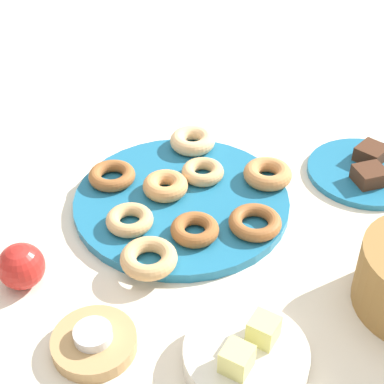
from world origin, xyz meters
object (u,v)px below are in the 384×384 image
at_px(donut_4, 112,176).
at_px(donut_7, 149,258).
at_px(donut_2, 130,220).
at_px(fruit_bowl, 246,357).
at_px(brownie_near, 371,153).
at_px(donut_5, 195,229).
at_px(melon_chunk_left, 264,330).
at_px(apple, 20,264).
at_px(donut_8, 255,222).
at_px(melon_chunk_right, 237,359).
at_px(donut_1, 268,174).
at_px(donut_6, 165,186).
at_px(cake_plate, 365,172).
at_px(tealight, 93,334).
at_px(donut_plate, 181,201).
at_px(donut_3, 203,172).
at_px(candle_holder, 94,343).
at_px(brownie_far, 370,175).
at_px(donut_0, 193,141).

bearing_deg(donut_4, donut_7, 71.77).
bearing_deg(donut_2, fruit_bowl, 84.94).
height_order(donut_4, brownie_near, same).
xyz_separation_m(donut_4, donut_7, (0.07, 0.22, 0.00)).
xyz_separation_m(donut_5, melon_chunk_left, (0.07, 0.23, 0.02)).
relative_size(donut_5, apple, 1.12).
relative_size(donut_5, melon_chunk_left, 2.21).
xyz_separation_m(donut_4, donut_8, (-0.11, 0.26, -0.00)).
bearing_deg(melon_chunk_right, donut_1, -139.73).
distance_m(donut_7, donut_8, 0.19).
xyz_separation_m(donut_5, donut_6, (-0.03, -0.12, 0.00)).
bearing_deg(cake_plate, donut_7, -5.55).
xyz_separation_m(donut_8, tealight, (0.33, 0.03, -0.00)).
xyz_separation_m(donut_7, tealight, (0.14, 0.07, -0.00)).
bearing_deg(donut_5, apple, -20.36).
height_order(donut_plate, donut_8, donut_8).
distance_m(donut_2, donut_7, 0.10).
bearing_deg(brownie_near, donut_3, -27.37).
relative_size(donut_8, candle_holder, 0.75).
bearing_deg(donut_8, tealight, 5.43).
bearing_deg(donut_1, donut_8, 36.99).
relative_size(donut_plate, cake_plate, 1.74).
xyz_separation_m(donut_1, brownie_far, (-0.15, 0.12, -0.00)).
distance_m(donut_2, candle_holder, 0.24).
bearing_deg(apple, donut_2, 176.84).
bearing_deg(donut_0, fruit_bowl, 59.39).
height_order(donut_plate, donut_5, donut_5).
distance_m(donut_plate, melon_chunk_right, 0.38).
distance_m(donut_5, candle_holder, 0.25).
height_order(donut_5, tealight, donut_5).
bearing_deg(donut_4, donut_0, 178.58).
bearing_deg(cake_plate, donut_8, -1.28).
distance_m(candle_holder, apple, 0.18).
height_order(cake_plate, fruit_bowl, fruit_bowl).
bearing_deg(candle_holder, fruit_bowl, 133.52).
xyz_separation_m(donut_4, cake_plate, (-0.40, 0.26, -0.02)).
relative_size(donut_plate, donut_0, 4.30).
relative_size(donut_plate, donut_8, 4.33).
distance_m(donut_4, cake_plate, 0.48).
distance_m(donut_0, brownie_far, 0.34).
xyz_separation_m(donut_2, melon_chunk_right, (0.06, 0.33, 0.02)).
relative_size(donut_plate, brownie_far, 7.08).
bearing_deg(cake_plate, apple, -13.39).
distance_m(donut_3, donut_6, 0.08).
xyz_separation_m(donut_1, donut_6, (0.17, -0.09, 0.00)).
height_order(donut_3, donut_5, same).
xyz_separation_m(donut_7, melon_chunk_right, (0.03, 0.23, 0.02)).
xyz_separation_m(donut_1, donut_7, (0.29, 0.04, -0.00)).
xyz_separation_m(donut_5, brownie_near, (-0.41, 0.04, -0.00)).
distance_m(donut_6, melon_chunk_left, 0.36).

